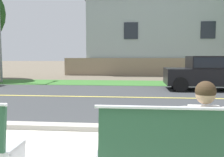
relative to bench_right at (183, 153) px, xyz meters
name	(u,v)px	position (x,y,z in m)	size (l,w,h in m)	color
ground_plane	(114,91)	(-1.44, 7.86, -0.46)	(140.00, 140.00, 0.00)	#665B4C
curb_edge	(90,128)	(-1.44, 2.21, -0.40)	(44.00, 0.30, 0.11)	#ADA89E
street_asphalt	(111,97)	(-1.44, 6.36, -0.45)	(52.00, 8.00, 0.01)	#383A3D
road_centre_line	(111,97)	(-1.44, 6.36, -0.45)	(48.00, 0.14, 0.01)	#E0CC4C
far_verge_grass	(119,83)	(-1.44, 11.34, -0.45)	(48.00, 2.80, 0.02)	#38702D
bench_right	(183,153)	(0.00, 0.00, 0.00)	(1.90, 0.48, 1.01)	silver
seated_person_white	(202,130)	(0.24, 0.17, 0.22)	(0.52, 0.68, 1.25)	#333D56
car_black_far	(214,71)	(3.00, 8.76, 0.39)	(4.30, 1.86, 1.54)	black
streetlamp	(0,12)	(-8.34, 11.14, 3.63)	(0.24, 2.10, 7.17)	gray
garden_wall	(146,67)	(0.29, 16.82, 0.24)	(13.00, 0.36, 1.40)	gray
house_across_street	(164,34)	(2.04, 20.02, 3.09)	(14.03, 6.91, 7.01)	#A3ADB2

